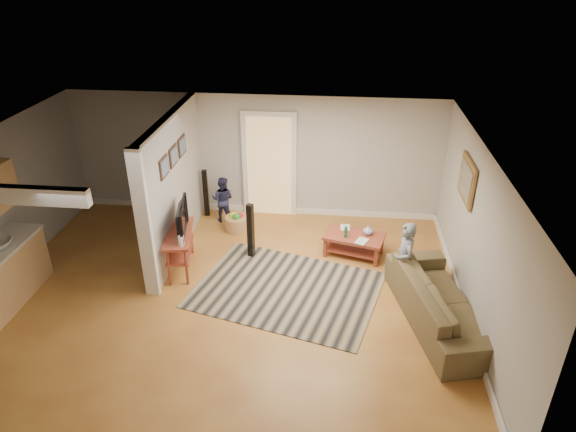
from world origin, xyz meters
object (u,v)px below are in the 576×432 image
object	(u,v)px
tv_console	(179,236)
toy_basket	(237,223)
toddler	(224,220)
speaker_left	(251,231)
child	(400,293)
sofa	(438,321)
speaker_right	(206,193)
coffee_table	(355,239)

from	to	relation	value
tv_console	toy_basket	world-z (taller)	tv_console
toy_basket	toddler	world-z (taller)	toddler
toy_basket	speaker_left	bearing A→B (deg)	-64.06
speaker_left	child	world-z (taller)	speaker_left
sofa	speaker_left	bearing A→B (deg)	49.82
speaker_left	toy_basket	world-z (taller)	speaker_left
tv_console	speaker_right	world-z (taller)	speaker_right
tv_console	child	distance (m)	3.80
coffee_table	child	distance (m)	1.38
speaker_right	child	distance (m)	4.50
child	toddler	distance (m)	4.02
toy_basket	toddler	distance (m)	0.55
sofa	toy_basket	size ratio (longest dim) A/B	5.24
sofa	child	distance (m)	0.83
speaker_left	toy_basket	bearing A→B (deg)	132.13
tv_console	toy_basket	size ratio (longest dim) A/B	2.61
sofa	speaker_left	distance (m)	3.50
coffee_table	tv_console	bearing A→B (deg)	-165.46
speaker_right	toddler	xyz separation A→B (m)	(0.40, -0.21, -0.51)
child	coffee_table	bearing A→B (deg)	-157.96
coffee_table	toddler	size ratio (longest dim) A/B	1.22
coffee_table	speaker_right	bearing A→B (deg)	157.62
tv_console	speaker_right	distance (m)	2.04
speaker_right	toddler	world-z (taller)	speaker_right
speaker_right	child	world-z (taller)	speaker_right
tv_console	child	world-z (taller)	tv_console
sofa	coffee_table	xyz separation A→B (m)	(-1.25, 1.77, 0.32)
sofa	toy_basket	world-z (taller)	toy_basket
speaker_right	child	bearing A→B (deg)	-39.74
coffee_table	toy_basket	bearing A→B (deg)	163.98
coffee_table	child	world-z (taller)	child
speaker_right	toddler	bearing A→B (deg)	-35.49
speaker_left	speaker_right	distance (m)	1.91
coffee_table	speaker_left	bearing A→B (deg)	-172.64
child	toddler	world-z (taller)	child
coffee_table	tv_console	xyz separation A→B (m)	(-2.99, -0.78, 0.33)
child	sofa	bearing A→B (deg)	26.96
tv_console	child	bearing A→B (deg)	-16.28
coffee_table	toy_basket	distance (m)	2.40
child	toddler	size ratio (longest dim) A/B	1.33
toy_basket	tv_console	bearing A→B (deg)	-115.64
tv_console	speaker_left	bearing A→B (deg)	14.36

